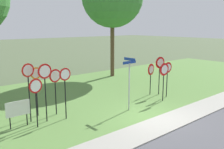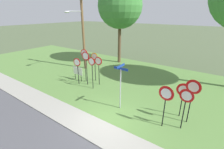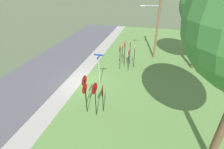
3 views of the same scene
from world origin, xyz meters
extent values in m
plane|color=#4C5B3D|center=(0.00, 0.00, 0.00)|extent=(160.00, 160.00, 0.00)
cube|color=#99968C|center=(0.00, -0.80, 0.03)|extent=(44.00, 1.60, 0.06)
cube|color=#567F3D|center=(0.00, 6.00, 0.02)|extent=(44.00, 12.00, 0.04)
cylinder|color=black|center=(-4.89, 3.55, 1.34)|extent=(0.06, 0.06, 2.60)
cylinder|color=red|center=(-4.89, 3.51, 2.59)|extent=(0.65, 0.15, 0.65)
cylinder|color=white|center=(-4.89, 3.50, 2.59)|extent=(0.50, 0.11, 0.51)
cylinder|color=black|center=(-3.46, 3.66, 1.11)|extent=(0.06, 0.06, 2.13)
cylinder|color=red|center=(-3.46, 3.62, 2.12)|extent=(0.68, 0.10, 0.69)
cylinder|color=white|center=(-3.46, 3.60, 2.12)|extent=(0.53, 0.07, 0.54)
cylinder|color=black|center=(-4.27, 4.12, 1.19)|extent=(0.06, 0.06, 2.29)
cylinder|color=orange|center=(-4.27, 4.08, 2.29)|extent=(0.60, 0.13, 0.61)
cylinder|color=white|center=(-4.27, 4.07, 2.29)|extent=(0.47, 0.09, 0.48)
cylinder|color=black|center=(-4.28, 3.09, 1.32)|extent=(0.06, 0.06, 2.55)
cylinder|color=red|center=(-4.28, 3.05, 2.54)|extent=(0.72, 0.08, 0.72)
cylinder|color=white|center=(-4.28, 3.03, 2.54)|extent=(0.56, 0.05, 0.56)
cylinder|color=black|center=(-3.38, 2.79, 1.20)|extent=(0.06, 0.06, 2.33)
cylinder|color=red|center=(-3.38, 2.75, 2.32)|extent=(0.62, 0.05, 0.62)
cylinder|color=white|center=(-3.38, 2.73, 2.32)|extent=(0.49, 0.03, 0.49)
cylinder|color=black|center=(-4.92, 2.72, 1.05)|extent=(0.06, 0.06, 2.01)
cylinder|color=red|center=(-4.92, 2.68, 2.00)|extent=(0.66, 0.13, 0.67)
cylinder|color=white|center=(-4.92, 2.66, 2.00)|extent=(0.51, 0.09, 0.52)
cylinder|color=black|center=(3.60, 1.90, 1.05)|extent=(0.06, 0.06, 2.02)
cone|color=red|center=(3.60, 1.86, 1.99)|extent=(0.71, 0.10, 0.71)
cone|color=white|center=(3.60, 1.84, 1.99)|extent=(0.48, 0.06, 0.48)
cylinder|color=black|center=(3.74, 2.64, 1.17)|extent=(0.06, 0.06, 2.26)
cone|color=red|center=(3.74, 2.60, 2.22)|extent=(0.77, 0.16, 0.78)
cone|color=white|center=(3.74, 2.58, 2.22)|extent=(0.53, 0.10, 0.53)
cylinder|color=black|center=(3.25, 2.99, 0.94)|extent=(0.06, 0.06, 1.80)
cone|color=red|center=(3.25, 2.95, 1.77)|extent=(0.76, 0.14, 0.77)
cone|color=white|center=(3.25, 2.93, 1.77)|extent=(0.52, 0.09, 0.52)
cylinder|color=black|center=(2.73, 1.51, 1.07)|extent=(0.06, 0.06, 2.07)
cone|color=red|center=(2.73, 1.47, 2.03)|extent=(0.78, 0.10, 0.78)
cone|color=white|center=(2.73, 1.45, 2.03)|extent=(0.53, 0.06, 0.53)
cylinder|color=#9EA0A8|center=(-0.07, 1.66, 1.34)|extent=(0.07, 0.07, 2.59)
cylinder|color=#9EA0A8|center=(-0.07, 1.66, 2.65)|extent=(0.09, 0.09, 0.03)
cube|color=navy|center=(-0.07, 1.66, 2.71)|extent=(0.96, 0.03, 0.15)
cube|color=navy|center=(-0.07, 1.66, 2.88)|extent=(0.03, 0.82, 0.15)
cylinder|color=black|center=(-5.96, 3.27, 0.32)|extent=(0.05, 0.05, 0.55)
cylinder|color=black|center=(-5.19, 3.26, 0.32)|extent=(0.05, 0.05, 0.55)
cube|color=white|center=(-5.58, 3.26, 0.94)|extent=(1.10, 0.05, 0.70)
cylinder|color=brown|center=(5.44, 9.47, 2.91)|extent=(0.36, 0.36, 5.75)
camera|label=1|loc=(-9.29, -7.65, 4.64)|focal=39.62mm
camera|label=2|loc=(4.64, -5.84, 5.78)|focal=25.73mm
camera|label=3|loc=(12.14, 5.92, 8.24)|focal=27.17mm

